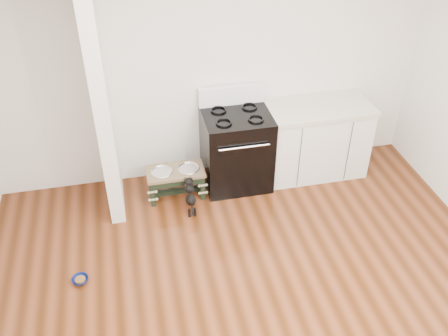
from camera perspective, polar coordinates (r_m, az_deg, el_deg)
The scene contains 8 objects.
ground at distance 4.57m, azimuth 4.82°, elevation -18.21°, with size 5.00×5.00×0.00m, color #3F1E0B.
room_shell at distance 3.39m, azimuth 6.17°, elevation -1.98°, with size 5.00×5.00×5.00m.
partition_wall at distance 5.19m, azimuth -13.92°, elevation 7.99°, with size 0.15×0.80×2.70m, color silver.
oven_range at distance 5.80m, azimuth 1.42°, elevation 2.27°, with size 0.76×0.69×1.14m.
cabinet_run at distance 6.10m, azimuth 10.37°, elevation 3.23°, with size 1.24×0.64×0.91m.
dog_feeder at distance 5.73m, azimuth -5.54°, elevation -1.12°, with size 0.65×0.35×0.37m.
puppy at distance 5.53m, azimuth -3.89°, elevation -3.11°, with size 0.11×0.34×0.40m.
floor_bowl at distance 5.08m, azimuth -16.11°, elevation -12.19°, with size 0.16×0.16×0.05m.
Camera 1 is at (-0.93, -2.52, 3.70)m, focal length 40.00 mm.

